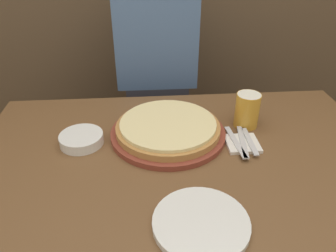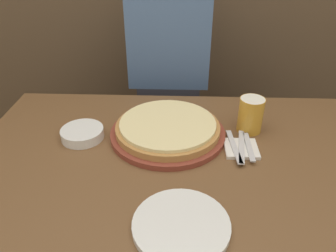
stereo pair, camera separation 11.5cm
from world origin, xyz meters
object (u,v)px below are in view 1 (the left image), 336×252
object	(u,v)px
pizza_on_board	(168,129)
dinner_knife	(243,141)
fork	(235,142)
side_bowl	(82,139)
spoon	(250,141)
diner_person	(157,96)
beer_glass	(247,109)
dinner_plate	(201,223)

from	to	relation	value
pizza_on_board	dinner_knife	xyz separation A→B (m)	(0.25, -0.08, -0.01)
pizza_on_board	fork	bearing A→B (deg)	-19.41
side_bowl	dinner_knife	size ratio (longest dim) A/B	0.78
spoon	diner_person	world-z (taller)	diner_person
diner_person	side_bowl	bearing A→B (deg)	-117.32
beer_glass	fork	size ratio (longest dim) A/B	0.67
pizza_on_board	diner_person	world-z (taller)	diner_person
side_bowl	spoon	xyz separation A→B (m)	(0.58, -0.05, -0.00)
dinner_plate	side_bowl	world-z (taller)	side_bowl
side_bowl	fork	size ratio (longest dim) A/B	0.78
dinner_knife	beer_glass	bearing A→B (deg)	70.23
fork	beer_glass	bearing A→B (deg)	60.95
dinner_plate	dinner_knife	size ratio (longest dim) A/B	1.28
fork	dinner_knife	bearing A→B (deg)	-0.00
dinner_plate	side_bowl	xyz separation A→B (m)	(-0.35, 0.39, 0.01)
beer_glass	diner_person	world-z (taller)	diner_person
beer_glass	dinner_plate	distance (m)	0.53
pizza_on_board	fork	distance (m)	0.24
dinner_knife	spoon	distance (m)	0.02
fork	dinner_plate	bearing A→B (deg)	-117.29
side_bowl	pizza_on_board	bearing A→B (deg)	5.02
pizza_on_board	spoon	world-z (taller)	pizza_on_board
fork	diner_person	size ratio (longest dim) A/B	0.14
spoon	diner_person	size ratio (longest dim) A/B	0.12
side_bowl	diner_person	world-z (taller)	diner_person
beer_glass	diner_person	size ratio (longest dim) A/B	0.10
spoon	beer_glass	bearing A→B (deg)	80.72
side_bowl	fork	bearing A→B (deg)	-5.75
beer_glass	side_bowl	bearing A→B (deg)	-172.88
fork	spoon	bearing A→B (deg)	-0.00
dinner_plate	spoon	world-z (taller)	dinner_plate
side_bowl	dinner_knife	world-z (taller)	side_bowl
spoon	dinner_knife	bearing A→B (deg)	-180.00
dinner_plate	diner_person	distance (m)	0.95
dinner_knife	spoon	xyz separation A→B (m)	(0.02, 0.00, 0.00)
fork	diner_person	world-z (taller)	diner_person
beer_glass	side_bowl	size ratio (longest dim) A/B	0.86
fork	spoon	world-z (taller)	same
fork	spoon	xyz separation A→B (m)	(0.05, -0.00, 0.00)
side_bowl	fork	xyz separation A→B (m)	(0.53, -0.05, -0.00)
fork	dinner_knife	world-z (taller)	same
dinner_plate	side_bowl	distance (m)	0.53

